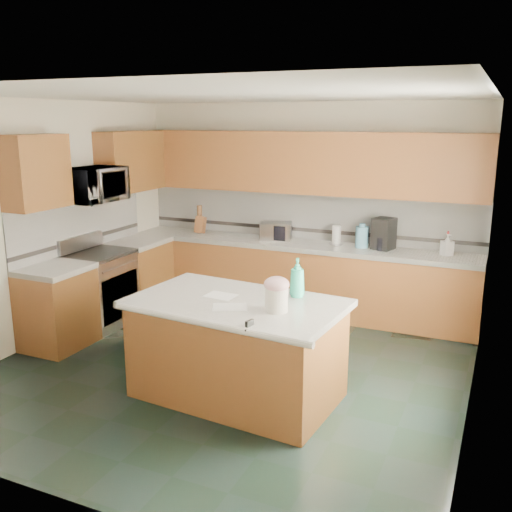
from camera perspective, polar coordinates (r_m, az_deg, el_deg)
The scene contains 52 objects.
floor at distance 5.96m, azimuth -2.74°, elevation -11.12°, with size 4.60×4.60×0.00m, color black.
ceiling at distance 5.42m, azimuth -3.07°, elevation 15.80°, with size 4.60×4.60×0.00m, color white.
wall_back at distance 7.64m, azimuth 5.01°, elevation 4.97°, with size 4.60×0.04×2.70m, color #F2E9CE.
wall_front at distance 3.69m, azimuth -19.46°, elevation -5.23°, with size 4.60×0.04×2.70m, color #F2E9CE.
wall_left at distance 6.88m, azimuth -20.43°, elevation 3.20°, with size 0.04×4.60×2.70m, color #F2E9CE.
wall_right at distance 4.96m, azimuth 21.78°, elevation -0.69°, with size 0.04×4.60×2.70m, color #F2E9CE.
back_base_cab at distance 7.54m, azimuth 4.07°, elevation -2.29°, with size 4.60×0.60×0.86m, color #38210D.
back_countertop at distance 7.43m, azimuth 4.13°, elevation 1.12°, with size 4.60×0.64×0.06m, color white.
back_upper_cab at distance 7.40m, azimuth 4.63°, elevation 9.29°, with size 4.60×0.33×0.78m, color #38210D.
back_backsplash at distance 7.63m, azimuth 4.91°, elevation 4.08°, with size 4.60×0.02×0.63m, color silver.
back_accent_band at distance 7.66m, azimuth 4.87°, elevation 2.63°, with size 4.60×0.01×0.05m, color black.
left_base_cab_rear at distance 7.84m, azimuth -11.64°, elevation -1.92°, with size 0.60×0.82×0.86m, color #38210D.
left_counter_rear at distance 7.73m, azimuth -11.81°, elevation 1.37°, with size 0.64×0.82×0.06m, color white.
left_base_cab_front at distance 6.72m, azimuth -19.24°, elevation -5.05°, with size 0.60×0.72×0.86m, color #38210D.
left_counter_front at distance 6.59m, azimuth -19.55°, elevation -1.26°, with size 0.64×0.72×0.06m, color white.
left_backsplash at distance 7.28m, azimuth -17.17°, elevation 3.06°, with size 0.02×2.30×0.63m, color silver.
left_accent_band at distance 7.31m, azimuth -17.03°, elevation 1.55°, with size 0.01×2.30×0.05m, color black.
left_upper_cab_rear at distance 7.77m, azimuth -12.42°, elevation 9.23°, with size 0.33×1.09×0.78m, color #38210D.
left_upper_cab_front at distance 6.51m, azimuth -21.15°, elevation 7.85°, with size 0.33×0.72×0.78m, color #38210D.
range_body at distance 7.24m, azimuth -15.27°, elevation -3.35°, with size 0.60×0.76×0.88m, color #B7B7BC.
range_oven_door at distance 7.08m, azimuth -13.42°, elevation -3.97°, with size 0.02×0.68×0.55m, color black.
range_cooktop at distance 7.12m, azimuth -15.50°, elevation 0.20°, with size 0.62×0.78×0.04m, color black.
range_handle at distance 6.95m, azimuth -13.39°, elevation -1.01°, with size 0.02×0.02×0.66m, color #B7B7BC.
range_backguard at distance 7.26m, azimuth -17.15°, elevation 1.31°, with size 0.06×0.76×0.18m, color #B7B7BC.
microwave at distance 6.98m, azimuth -15.93°, elevation 6.85°, with size 0.73×0.50×0.41m, color #B7B7BC.
island_base at distance 5.24m, azimuth -1.92°, elevation -9.57°, with size 1.76×1.01×0.86m, color #38210D.
island_top at distance 5.08m, azimuth -1.96°, elevation -4.79°, with size 1.86×1.11×0.06m, color white.
island_bullnose at distance 4.61m, azimuth -4.99°, elevation -6.76°, with size 0.06×0.06×1.86m, color white.
treat_jar at distance 4.76m, azimuth 2.06°, elevation -4.39°, with size 0.19×0.19×0.20m, color white.
treat_jar_lid at distance 4.72m, azimuth 2.07°, elevation -2.85°, with size 0.21×0.21×0.13m, color #E8ABB6.
treat_jar_knob at distance 4.71m, azimuth 2.08°, elevation -2.31°, with size 0.02×0.02×0.07m, color tan.
treat_jar_knob_end_l at distance 4.72m, azimuth 1.68°, elevation -2.27°, with size 0.04×0.04×0.04m, color tan.
treat_jar_knob_end_r at distance 4.70m, azimuth 2.47°, elevation -2.36°, with size 0.04×0.04×0.04m, color tan.
soap_bottle_island at distance 5.13m, azimuth 4.15°, elevation -2.18°, with size 0.14×0.14×0.36m, color #2BB896.
paper_sheet_a at distance 4.90m, azimuth -2.65°, elevation -5.11°, with size 0.29×0.22×0.00m, color white.
paper_sheet_b at distance 5.20m, azimuth -3.56°, elevation -3.98°, with size 0.28×0.21×0.00m, color white.
clamp_body at distance 4.46m, azimuth -0.64°, elevation -6.90°, with size 0.03×0.09×0.08m, color black.
clamp_handle at distance 4.42m, azimuth -0.92°, elevation -7.36°, with size 0.01×0.01×0.06m, color black.
knife_block at distance 8.05m, azimuth -5.59°, elevation 3.12°, with size 0.13×0.10×0.23m, color #472814.
utensil_crock at distance 8.09m, azimuth -5.64°, elevation 2.91°, with size 0.13×0.13×0.16m, color black.
utensil_bundle at distance 8.06m, azimuth -5.67°, elevation 4.25°, with size 0.07×0.07×0.23m, color #472814.
toaster_oven at distance 7.55m, azimuth 2.00°, elevation 2.50°, with size 0.40×0.28×0.23m, color #B7B7BC.
toaster_oven_door at distance 7.44m, azimuth 1.62°, elevation 2.32°, with size 0.36×0.01×0.19m, color black.
paper_towel at distance 7.34m, azimuth 8.05°, elevation 2.09°, with size 0.11×0.11×0.24m, color white.
paper_towel_base at distance 7.36m, azimuth 8.02°, elevation 1.21°, with size 0.16×0.16×0.01m, color #B7B7BC.
water_jug at distance 7.22m, azimuth 10.54°, elevation 1.87°, with size 0.16×0.16×0.26m, color #5494B4.
water_jug_neck at distance 7.19m, azimuth 10.59°, elevation 3.05°, with size 0.08×0.08×0.04m, color #5494B4.
coffee_maker at distance 7.17m, azimuth 12.66°, elevation 2.20°, with size 0.23×0.25×0.39m, color black.
coffee_carafe at distance 7.14m, azimuth 12.52°, elevation 1.22°, with size 0.16×0.16×0.16m, color black.
soap_bottle_back at distance 7.05m, azimuth 18.58°, elevation 1.08°, with size 0.12×0.12×0.26m, color white.
soap_back_cap at distance 7.02m, azimuth 18.67°, elevation 2.23°, with size 0.02×0.02×0.03m, color red.
window_light_proxy at distance 4.73m, azimuth 21.46°, elevation 0.56°, with size 0.02×1.40×1.10m, color white.
Camera 1 is at (2.45, -4.82, 2.49)m, focal length 40.00 mm.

